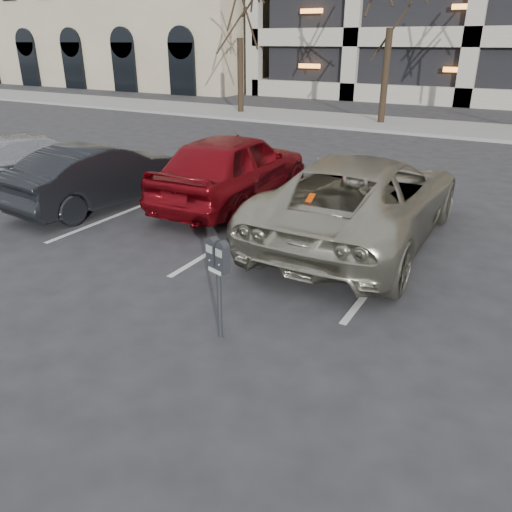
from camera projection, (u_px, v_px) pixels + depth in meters
The scene contains 8 objects.
ground at pixel (258, 290), 7.23m from camera, with size 140.00×140.00×0.00m, color #28282B.
sidewalk at pixel (454, 129), 19.97m from camera, with size 80.00×4.00×0.12m, color gray.
stall_lines at pixel (254, 226), 9.70m from camera, with size 16.90×5.20×0.00m.
parking_meter at pixel (218, 265), 5.73m from camera, with size 0.34×0.21×1.25m.
suv_silver at pixel (362, 198), 8.81m from camera, with size 2.62×5.58×1.55m.
car_red at pixel (233, 167), 10.85m from camera, with size 1.86×4.63×1.58m, color maroon.
car_dark at pixel (100, 175), 10.74m from camera, with size 1.41×4.04×1.33m, color black.
car_silver at pixel (38, 159), 12.39m from camera, with size 1.73×4.25×1.23m, color #A9ABB0.
Camera 1 is at (3.15, -5.61, 3.33)m, focal length 35.00 mm.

